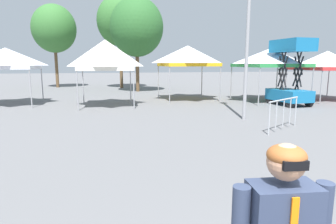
{
  "coord_description": "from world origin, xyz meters",
  "views": [
    {
      "loc": [
        -1.44,
        -0.48,
        2.25
      ],
      "look_at": [
        -0.19,
        4.97,
        1.3
      ],
      "focal_mm": 30.57,
      "sensor_mm": 36.0,
      "label": 1
    }
  ],
  "objects_px": {
    "canopy_tent_behind_left": "(327,60)",
    "tree_behind_tents_left": "(137,27)",
    "canopy_tent_far_left": "(6,58)",
    "tree_behind_tents_right": "(54,29)",
    "canopy_tent_left_of_center": "(270,58)",
    "canopy_tent_behind_right": "(188,56)",
    "canopy_tent_far_right": "(106,55)",
    "tree_behind_tents_center": "(120,21)",
    "scissor_lift": "(290,85)",
    "crowd_barrier_near_person": "(284,108)"
  },
  "relations": [
    {
      "from": "canopy_tent_behind_left",
      "to": "tree_behind_tents_left",
      "type": "bearing_deg",
      "value": 143.38
    },
    {
      "from": "crowd_barrier_near_person",
      "to": "tree_behind_tents_center",
      "type": "bearing_deg",
      "value": 102.89
    },
    {
      "from": "canopy_tent_left_of_center",
      "to": "crowd_barrier_near_person",
      "type": "distance_m",
      "value": 8.15
    },
    {
      "from": "canopy_tent_left_of_center",
      "to": "scissor_lift",
      "type": "bearing_deg",
      "value": -85.72
    },
    {
      "from": "canopy_tent_behind_right",
      "to": "canopy_tent_left_of_center",
      "type": "distance_m",
      "value": 4.92
    },
    {
      "from": "canopy_tent_behind_left",
      "to": "scissor_lift",
      "type": "bearing_deg",
      "value": -157.09
    },
    {
      "from": "canopy_tent_left_of_center",
      "to": "scissor_lift",
      "type": "relative_size",
      "value": 1.01
    },
    {
      "from": "canopy_tent_far_left",
      "to": "tree_behind_tents_left",
      "type": "distance_m",
      "value": 10.15
    },
    {
      "from": "canopy_tent_far_left",
      "to": "scissor_lift",
      "type": "bearing_deg",
      "value": -13.33
    },
    {
      "from": "canopy_tent_left_of_center",
      "to": "crowd_barrier_near_person",
      "type": "height_order",
      "value": "canopy_tent_left_of_center"
    },
    {
      "from": "canopy_tent_left_of_center",
      "to": "canopy_tent_behind_left",
      "type": "bearing_deg",
      "value": -3.57
    },
    {
      "from": "tree_behind_tents_right",
      "to": "tree_behind_tents_center",
      "type": "height_order",
      "value": "tree_behind_tents_center"
    },
    {
      "from": "canopy_tent_far_right",
      "to": "canopy_tent_behind_right",
      "type": "height_order",
      "value": "canopy_tent_far_right"
    },
    {
      "from": "crowd_barrier_near_person",
      "to": "canopy_tent_behind_left",
      "type": "bearing_deg",
      "value": 41.69
    },
    {
      "from": "canopy_tent_left_of_center",
      "to": "tree_behind_tents_center",
      "type": "height_order",
      "value": "tree_behind_tents_center"
    },
    {
      "from": "canopy_tent_behind_right",
      "to": "tree_behind_tents_center",
      "type": "distance_m",
      "value": 10.78
    },
    {
      "from": "canopy_tent_behind_right",
      "to": "canopy_tent_far_right",
      "type": "bearing_deg",
      "value": -161.54
    },
    {
      "from": "tree_behind_tents_left",
      "to": "tree_behind_tents_center",
      "type": "bearing_deg",
      "value": 105.7
    },
    {
      "from": "crowd_barrier_near_person",
      "to": "canopy_tent_far_left",
      "type": "bearing_deg",
      "value": 141.49
    },
    {
      "from": "canopy_tent_left_of_center",
      "to": "canopy_tent_behind_right",
      "type": "bearing_deg",
      "value": 158.43
    },
    {
      "from": "scissor_lift",
      "to": "canopy_tent_left_of_center",
      "type": "bearing_deg",
      "value": 94.28
    },
    {
      "from": "canopy_tent_left_of_center",
      "to": "tree_behind_tents_center",
      "type": "bearing_deg",
      "value": 124.97
    },
    {
      "from": "canopy_tent_far_right",
      "to": "tree_behind_tents_center",
      "type": "height_order",
      "value": "tree_behind_tents_center"
    },
    {
      "from": "canopy_tent_far_right",
      "to": "tree_behind_tents_left",
      "type": "xyz_separation_m",
      "value": [
        2.58,
        7.6,
        2.37
      ]
    },
    {
      "from": "canopy_tent_left_of_center",
      "to": "canopy_tent_behind_left",
      "type": "distance_m",
      "value": 3.77
    },
    {
      "from": "canopy_tent_behind_right",
      "to": "tree_behind_tents_center",
      "type": "bearing_deg",
      "value": 109.66
    },
    {
      "from": "canopy_tent_left_of_center",
      "to": "tree_behind_tents_left",
      "type": "relative_size",
      "value": 0.48
    },
    {
      "from": "canopy_tent_behind_right",
      "to": "canopy_tent_behind_left",
      "type": "height_order",
      "value": "canopy_tent_behind_right"
    },
    {
      "from": "canopy_tent_far_left",
      "to": "tree_behind_tents_left",
      "type": "bearing_deg",
      "value": 37.44
    },
    {
      "from": "scissor_lift",
      "to": "tree_behind_tents_left",
      "type": "relative_size",
      "value": 0.48
    },
    {
      "from": "canopy_tent_far_left",
      "to": "canopy_tent_left_of_center",
      "type": "xyz_separation_m",
      "value": [
        14.78,
        -1.77,
        0.07
      ]
    },
    {
      "from": "canopy_tent_behind_right",
      "to": "canopy_tent_behind_left",
      "type": "distance_m",
      "value": 8.58
    },
    {
      "from": "canopy_tent_behind_right",
      "to": "canopy_tent_left_of_center",
      "type": "height_order",
      "value": "canopy_tent_behind_right"
    },
    {
      "from": "canopy_tent_far_right",
      "to": "tree_behind_tents_left",
      "type": "distance_m",
      "value": 8.37
    },
    {
      "from": "tree_behind_tents_right",
      "to": "tree_behind_tents_center",
      "type": "relative_size",
      "value": 0.92
    },
    {
      "from": "canopy_tent_far_left",
      "to": "tree_behind_tents_right",
      "type": "xyz_separation_m",
      "value": [
        0.87,
        11.63,
        2.88
      ]
    },
    {
      "from": "canopy_tent_far_right",
      "to": "canopy_tent_behind_left",
      "type": "relative_size",
      "value": 0.99
    },
    {
      "from": "canopy_tent_far_right",
      "to": "crowd_barrier_near_person",
      "type": "relative_size",
      "value": 1.9
    },
    {
      "from": "canopy_tent_left_of_center",
      "to": "tree_behind_tents_center",
      "type": "xyz_separation_m",
      "value": [
        -8.02,
        11.47,
        3.42
      ]
    },
    {
      "from": "canopy_tent_far_right",
      "to": "canopy_tent_behind_right",
      "type": "bearing_deg",
      "value": 18.46
    },
    {
      "from": "canopy_tent_far_left",
      "to": "canopy_tent_behind_right",
      "type": "relative_size",
      "value": 0.93
    },
    {
      "from": "canopy_tent_behind_right",
      "to": "tree_behind_tents_left",
      "type": "height_order",
      "value": "tree_behind_tents_left"
    },
    {
      "from": "canopy_tent_behind_left",
      "to": "canopy_tent_far_right",
      "type": "bearing_deg",
      "value": 178.37
    },
    {
      "from": "tree_behind_tents_left",
      "to": "tree_behind_tents_center",
      "type": "relative_size",
      "value": 0.89
    },
    {
      "from": "canopy_tent_behind_right",
      "to": "scissor_lift",
      "type": "relative_size",
      "value": 0.95
    },
    {
      "from": "canopy_tent_far_right",
      "to": "tree_behind_tents_left",
      "type": "height_order",
      "value": "tree_behind_tents_left"
    },
    {
      "from": "crowd_barrier_near_person",
      "to": "canopy_tent_behind_right",
      "type": "bearing_deg",
      "value": 95.01
    },
    {
      "from": "canopy_tent_far_left",
      "to": "canopy_tent_left_of_center",
      "type": "bearing_deg",
      "value": -6.81
    },
    {
      "from": "tree_behind_tents_center",
      "to": "tree_behind_tents_right",
      "type": "bearing_deg",
      "value": 161.84
    },
    {
      "from": "canopy_tent_behind_left",
      "to": "tree_behind_tents_right",
      "type": "bearing_deg",
      "value": 142.34
    }
  ]
}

